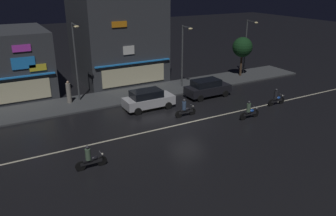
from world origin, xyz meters
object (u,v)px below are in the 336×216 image
at_px(streetlamp_east, 247,42).
at_px(streetlamp_west, 76,56).
at_px(streetlamp_mid, 184,51).
at_px(motorcycle_opposite_lane, 90,159).
at_px(parked_car_trailing, 148,99).
at_px(pedestrian_on_sidewalk, 69,93).
at_px(motorcycle_following, 249,111).
at_px(motorcycle_lead, 276,98).
at_px(parked_car_near_kerb, 207,88).
at_px(motorcycle_trailing_far, 185,109).
at_px(traffic_cone, 199,92).

bearing_deg(streetlamp_east, streetlamp_west, -179.91).
xyz_separation_m(streetlamp_mid, motorcycle_opposite_lane, (-12.84, -10.72, -3.20)).
bearing_deg(parked_car_trailing, streetlamp_mid, -147.88).
xyz_separation_m(streetlamp_mid, pedestrian_on_sidewalk, (-11.27, 0.89, -2.77)).
distance_m(streetlamp_mid, motorcycle_following, 9.92).
distance_m(parked_car_trailing, motorcycle_lead, 11.27).
bearing_deg(motorcycle_opposite_lane, parked_car_trailing, -133.50).
height_order(parked_car_near_kerb, motorcycle_following, parked_car_near_kerb).
bearing_deg(parked_car_near_kerb, pedestrian_on_sidewalk, -19.47).
bearing_deg(motorcycle_lead, streetlamp_west, -26.62).
bearing_deg(streetlamp_west, streetlamp_mid, -5.02).
relative_size(streetlamp_mid, streetlamp_east, 1.01).
bearing_deg(motorcycle_trailing_far, motorcycle_following, -37.38).
relative_size(parked_car_near_kerb, motorcycle_trailing_far, 2.26).
height_order(streetlamp_mid, motorcycle_opposite_lane, streetlamp_mid).
bearing_deg(motorcycle_opposite_lane, streetlamp_mid, -138.57).
distance_m(motorcycle_lead, traffic_cone, 7.13).
bearing_deg(traffic_cone, motorcycle_opposite_lane, -147.94).
xyz_separation_m(streetlamp_mid, traffic_cone, (0.31, -2.48, -3.55)).
height_order(motorcycle_following, motorcycle_trailing_far, same).
bearing_deg(traffic_cone, motorcycle_trailing_far, -135.23).
relative_size(streetlamp_west, motorcycle_lead, 3.62).
height_order(streetlamp_east, parked_car_trailing, streetlamp_east).
bearing_deg(motorcycle_trailing_far, motorcycle_opposite_lane, -159.01).
distance_m(parked_car_near_kerb, traffic_cone, 1.07).
height_order(parked_car_trailing, traffic_cone, parked_car_trailing).
bearing_deg(motorcycle_following, streetlamp_east, -135.37).
distance_m(streetlamp_west, parked_car_trailing, 7.27).
bearing_deg(streetlamp_west, traffic_cone, -17.68).
distance_m(pedestrian_on_sidewalk, motorcycle_opposite_lane, 11.72).
bearing_deg(pedestrian_on_sidewalk, parked_car_near_kerb, -86.51).
height_order(pedestrian_on_sidewalk, motorcycle_trailing_far, pedestrian_on_sidewalk).
bearing_deg(pedestrian_on_sidewalk, streetlamp_mid, -71.56).
bearing_deg(motorcycle_following, motorcycle_lead, -169.40).
relative_size(streetlamp_mid, motorcycle_trailing_far, 3.23).
height_order(streetlamp_west, traffic_cone, streetlamp_west).
relative_size(parked_car_near_kerb, motorcycle_lead, 2.26).
bearing_deg(streetlamp_west, parked_car_near_kerb, -21.08).
xyz_separation_m(pedestrian_on_sidewalk, motorcycle_lead, (15.90, -9.03, -0.43)).
bearing_deg(motorcycle_opposite_lane, streetlamp_west, -100.63).
bearing_deg(streetlamp_mid, parked_car_near_kerb, -79.19).
xyz_separation_m(parked_car_near_kerb, traffic_cone, (-0.32, 0.83, -0.59)).
relative_size(pedestrian_on_sidewalk, parked_car_trailing, 0.46).
bearing_deg(parked_car_near_kerb, streetlamp_mid, -79.19).
bearing_deg(traffic_cone, streetlamp_east, 21.59).
distance_m(streetlamp_east, motorcycle_opposite_lane, 24.91).
relative_size(parked_car_trailing, motorcycle_lead, 2.26).
bearing_deg(pedestrian_on_sidewalk, streetlamp_east, -66.91).
bearing_deg(traffic_cone, parked_car_near_kerb, -68.93).
relative_size(streetlamp_mid, motorcycle_following, 3.23).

